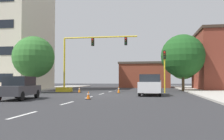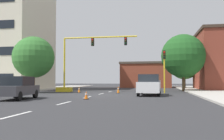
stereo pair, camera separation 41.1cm
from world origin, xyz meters
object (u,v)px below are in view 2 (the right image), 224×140
Objects in this scene: tree_left_near at (34,57)px; pickup_truck_white at (150,85)px; sedan_dark_gray_near_left at (17,88)px; traffic_cone_roadside_a at (86,95)px; traffic_cone_roadside_c at (79,90)px; tree_right_far at (184,64)px; tree_right_mid at (183,56)px; traffic_signal_gantry at (75,73)px; traffic_cone_roadside_b at (118,90)px; traffic_light_pole_right at (164,62)px.

tree_left_near is 1.20× the size of pickup_truck_white.
tree_left_near is at bearing 110.80° from sedan_dark_gray_near_left.
sedan_dark_gray_near_left is at bearing -170.78° from traffic_cone_roadside_a.
traffic_cone_roadside_c is at bearing 81.64° from sedan_dark_gray_near_left.
tree_right_far is 1.23× the size of pickup_truck_white.
tree_right_far is 20.59m from pickup_truck_white.
tree_right_mid is 1.60× the size of sedan_dark_gray_near_left.
tree_right_far is 10.77× the size of traffic_cone_roadside_a.
tree_left_near is at bearing 168.24° from pickup_truck_white.
tree_right_mid is (13.56, 3.83, 2.32)m from traffic_signal_gantry.
traffic_signal_gantry is 1.35× the size of tree_right_mid.
tree_left_near reaches higher than traffic_cone_roadside_a.
tree_right_mid is at bearing 37.58° from traffic_cone_roadside_b.
traffic_light_pole_right is 5.74m from tree_right_mid.
traffic_cone_roadside_b is at bearing -2.96° from traffic_cone_roadside_c.
traffic_signal_gantry is 1.54× the size of tree_left_near.
tree_right_mid is 1.37× the size of pickup_truck_white.
tree_left_near reaches higher than traffic_cone_roadside_c.
tree_right_mid is 10.63m from traffic_cone_roadside_b.
pickup_truck_white is (-4.15, -9.57, -3.65)m from tree_right_mid.
tree_right_far is 8.80× the size of traffic_cone_roadside_b.
tree_left_near is at bearing -138.16° from tree_right_far.
tree_left_near is 9.47× the size of traffic_cone_roadside_c.
tree_right_mid reaches higher than tree_right_far.
sedan_dark_gray_near_left is at bearing -91.71° from traffic_signal_gantry.
tree_right_mid reaches higher than pickup_truck_white.
tree_right_mid is 11.05m from pickup_truck_white.
sedan_dark_gray_near_left is 10.74m from traffic_cone_roadside_c.
traffic_light_pole_right is 16.23m from sedan_dark_gray_near_left.
pickup_truck_white is at bearing -25.19° from traffic_cone_roadside_c.
tree_right_mid is 10.82× the size of traffic_cone_roadside_c.
traffic_cone_roadside_b reaches higher than traffic_cone_roadside_c.
tree_left_near reaches higher than pickup_truck_white.
sedan_dark_gray_near_left is at bearing -69.20° from tree_left_near.
traffic_cone_roadside_a is (8.79, -8.70, -3.82)m from tree_left_near.
pickup_truck_white is at bearing -11.76° from tree_left_near.
tree_right_mid is 11.93× the size of traffic_cone_roadside_a.
traffic_cone_roadside_c is at bearing -57.68° from traffic_signal_gantry.
pickup_truck_white is at bearing -45.46° from traffic_cone_roadside_b.
tree_right_far is 18.71m from traffic_cone_roadside_b.
traffic_cone_roadside_b is (9.84, 0.83, -3.75)m from tree_left_near.
tree_right_mid reaches higher than tree_left_near.
pickup_truck_white is at bearing -108.81° from traffic_light_pole_right.
sedan_dark_gray_near_left reaches higher than traffic_cone_roadside_c.
traffic_cone_roadside_c is at bearing 11.70° from tree_left_near.
traffic_light_pole_right is at bearing 10.39° from traffic_cone_roadside_b.
tree_left_near is 0.88× the size of tree_right_mid.
traffic_cone_roadside_b is 1.11× the size of traffic_cone_roadside_c.
traffic_signal_gantry is at bearing -136.83° from tree_right_far.
traffic_light_pole_right reaches higher than traffic_cone_roadside_c.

